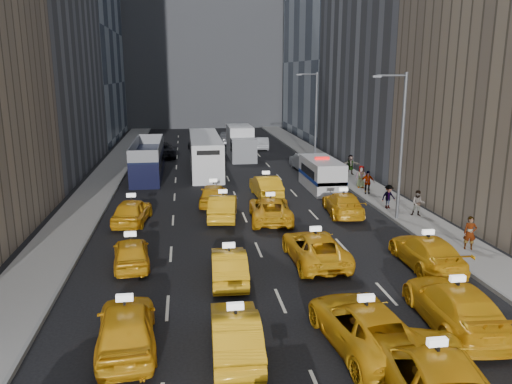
% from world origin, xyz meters
% --- Properties ---
extents(ground, '(160.00, 160.00, 0.00)m').
position_xyz_m(ground, '(0.00, 0.00, 0.00)').
color(ground, black).
rests_on(ground, ground).
extents(sidewalk_west, '(3.00, 90.00, 0.15)m').
position_xyz_m(sidewalk_west, '(-10.50, 25.00, 0.07)').
color(sidewalk_west, gray).
rests_on(sidewalk_west, ground).
extents(sidewalk_east, '(3.00, 90.00, 0.15)m').
position_xyz_m(sidewalk_east, '(10.50, 25.00, 0.07)').
color(sidewalk_east, gray).
rests_on(sidewalk_east, ground).
extents(curb_west, '(0.15, 90.00, 0.18)m').
position_xyz_m(curb_west, '(-9.05, 25.00, 0.09)').
color(curb_west, slate).
rests_on(curb_west, ground).
extents(curb_east, '(0.15, 90.00, 0.18)m').
position_xyz_m(curb_east, '(9.05, 25.00, 0.09)').
color(curb_east, slate).
rests_on(curb_east, ground).
extents(building_backdrop, '(30.00, 12.00, 40.00)m').
position_xyz_m(building_backdrop, '(0.00, 72.00, 20.00)').
color(building_backdrop, slate).
rests_on(building_backdrop, ground).
extents(streetlight_near, '(2.15, 0.22, 9.00)m').
position_xyz_m(streetlight_near, '(9.18, 12.00, 4.92)').
color(streetlight_near, '#595B60').
rests_on(streetlight_near, ground).
extents(streetlight_far, '(2.15, 0.22, 9.00)m').
position_xyz_m(streetlight_far, '(9.18, 32.00, 4.92)').
color(streetlight_far, '#595B60').
rests_on(streetlight_far, ground).
extents(taxi_2, '(3.51, 6.28, 1.66)m').
position_xyz_m(taxi_2, '(2.98, -4.90, 0.83)').
color(taxi_2, orange).
rests_on(taxi_2, ground).
extents(taxi_4, '(2.29, 4.89, 1.62)m').
position_xyz_m(taxi_4, '(-5.73, -0.81, 0.81)').
color(taxi_4, orange).
rests_on(taxi_4, ground).
extents(taxi_5, '(1.67, 4.47, 1.46)m').
position_xyz_m(taxi_5, '(-2.18, -1.60, 0.73)').
color(taxi_5, orange).
rests_on(taxi_5, ground).
extents(taxi_6, '(3.10, 5.71, 1.52)m').
position_xyz_m(taxi_6, '(2.15, -1.75, 0.76)').
color(taxi_6, orange).
rests_on(taxi_6, ground).
extents(taxi_7, '(2.69, 5.74, 1.62)m').
position_xyz_m(taxi_7, '(5.85, -0.91, 0.81)').
color(taxi_7, orange).
rests_on(taxi_7, ground).
extents(taxi_8, '(2.07, 4.22, 1.38)m').
position_xyz_m(taxi_8, '(-6.29, 6.63, 0.69)').
color(taxi_8, orange).
rests_on(taxi_8, ground).
extents(taxi_9, '(1.68, 4.38, 1.42)m').
position_xyz_m(taxi_9, '(-1.86, 4.30, 0.71)').
color(taxi_9, orange).
rests_on(taxi_9, ground).
extents(taxi_10, '(2.53, 5.33, 1.47)m').
position_xyz_m(taxi_10, '(2.46, 5.91, 0.73)').
color(taxi_10, orange).
rests_on(taxi_10, ground).
extents(taxi_11, '(2.26, 5.27, 1.51)m').
position_xyz_m(taxi_11, '(7.51, 4.56, 0.76)').
color(taxi_11, orange).
rests_on(taxi_11, ground).
extents(taxi_12, '(2.38, 4.74, 1.55)m').
position_xyz_m(taxi_12, '(-6.93, 13.71, 0.77)').
color(taxi_12, orange).
rests_on(taxi_12, ground).
extents(taxi_13, '(2.24, 4.88, 1.55)m').
position_xyz_m(taxi_13, '(-1.37, 13.91, 0.78)').
color(taxi_13, orange).
rests_on(taxi_13, ground).
extents(taxi_14, '(2.90, 5.50, 1.48)m').
position_xyz_m(taxi_14, '(1.50, 13.08, 0.74)').
color(taxi_14, orange).
rests_on(taxi_14, ground).
extents(taxi_15, '(2.57, 5.23, 1.46)m').
position_xyz_m(taxi_15, '(6.37, 13.73, 0.73)').
color(taxi_15, orange).
rests_on(taxi_15, ground).
extents(taxi_16, '(2.33, 4.66, 1.53)m').
position_xyz_m(taxi_16, '(-1.77, 17.32, 0.76)').
color(taxi_16, orange).
rests_on(taxi_16, ground).
extents(taxi_17, '(1.92, 4.92, 1.60)m').
position_xyz_m(taxi_17, '(2.21, 19.16, 0.80)').
color(taxi_17, orange).
rests_on(taxi_17, ground).
extents(nypd_van, '(2.59, 6.07, 2.56)m').
position_xyz_m(nypd_van, '(6.93, 20.95, 1.16)').
color(nypd_van, silver).
rests_on(nypd_van, ground).
extents(double_decker, '(2.90, 10.65, 3.07)m').
position_xyz_m(double_decker, '(-6.88, 27.98, 1.52)').
color(double_decker, black).
rests_on(double_decker, ground).
extents(city_bus, '(3.98, 12.90, 3.28)m').
position_xyz_m(city_bus, '(-1.77, 29.81, 1.63)').
color(city_bus, silver).
rests_on(city_bus, ground).
extents(box_truck, '(2.89, 7.46, 3.36)m').
position_xyz_m(box_truck, '(2.30, 36.35, 1.65)').
color(box_truck, silver).
rests_on(box_truck, ground).
extents(misc_car_0, '(2.00, 5.02, 1.62)m').
position_xyz_m(misc_car_0, '(7.47, 28.83, 0.81)').
color(misc_car_0, '#A8ACB0').
rests_on(misc_car_0, ground).
extents(misc_car_1, '(3.47, 6.25, 1.65)m').
position_xyz_m(misc_car_1, '(-6.23, 38.23, 0.83)').
color(misc_car_1, black).
rests_on(misc_car_1, ground).
extents(misc_car_2, '(2.31, 5.49, 1.58)m').
position_xyz_m(misc_car_2, '(1.72, 47.43, 0.79)').
color(misc_car_2, gray).
rests_on(misc_car_2, ground).
extents(misc_car_3, '(1.92, 4.23, 1.41)m').
position_xyz_m(misc_car_3, '(-2.33, 42.34, 0.70)').
color(misc_car_3, black).
rests_on(misc_car_3, ground).
extents(misc_car_4, '(2.00, 4.52, 1.44)m').
position_xyz_m(misc_car_4, '(5.52, 42.42, 0.72)').
color(misc_car_4, '#A1A4A9').
rests_on(misc_car_4, ground).
extents(pedestrian_0, '(0.74, 0.61, 1.73)m').
position_xyz_m(pedestrian_0, '(10.63, 6.15, 1.02)').
color(pedestrian_0, gray).
rests_on(pedestrian_0, sidewalk_east).
extents(pedestrian_1, '(0.91, 0.73, 1.64)m').
position_xyz_m(pedestrian_1, '(10.79, 12.29, 0.97)').
color(pedestrian_1, gray).
rests_on(pedestrian_1, sidewalk_east).
extents(pedestrian_2, '(1.10, 0.64, 1.60)m').
position_xyz_m(pedestrian_2, '(9.66, 14.25, 0.95)').
color(pedestrian_2, gray).
rests_on(pedestrian_2, sidewalk_east).
extents(pedestrian_3, '(1.11, 0.70, 1.74)m').
position_xyz_m(pedestrian_3, '(9.75, 18.41, 1.02)').
color(pedestrian_3, gray).
rests_on(pedestrian_3, sidewalk_east).
extents(pedestrian_4, '(0.92, 0.61, 1.74)m').
position_xyz_m(pedestrian_4, '(9.99, 20.48, 1.02)').
color(pedestrian_4, gray).
rests_on(pedestrian_4, sidewalk_east).
extents(pedestrian_5, '(1.65, 0.50, 1.77)m').
position_xyz_m(pedestrian_5, '(10.81, 25.45, 1.03)').
color(pedestrian_5, gray).
rests_on(pedestrian_5, sidewalk_east).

